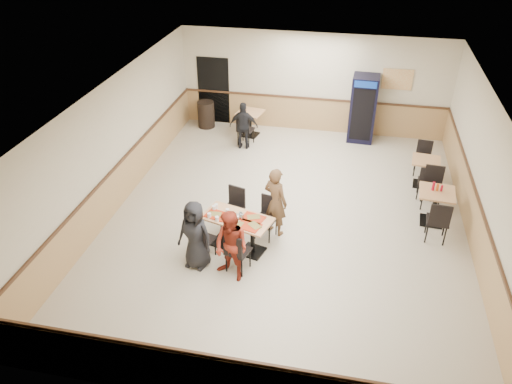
% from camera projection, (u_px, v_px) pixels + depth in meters
% --- Properties ---
extents(ground, '(10.00, 10.00, 0.00)m').
position_uv_depth(ground, '(286.00, 218.00, 11.50)').
color(ground, beige).
rests_on(ground, ground).
extents(room_shell, '(10.00, 10.00, 10.00)m').
position_uv_depth(room_shell, '(369.00, 153.00, 13.01)').
color(room_shell, silver).
rests_on(room_shell, ground).
extents(main_table, '(1.56, 1.07, 0.76)m').
position_uv_depth(main_table, '(237.00, 228.00, 10.33)').
color(main_table, black).
rests_on(main_table, ground).
extents(main_chairs, '(1.66, 1.95, 0.97)m').
position_uv_depth(main_chairs, '(235.00, 228.00, 10.36)').
color(main_chairs, black).
rests_on(main_chairs, ground).
extents(diner_woman_left, '(0.80, 0.61, 1.47)m').
position_uv_depth(diner_woman_left, '(195.00, 235.00, 9.73)').
color(diner_woman_left, black).
rests_on(diner_woman_left, ground).
extents(diner_woman_right, '(0.90, 0.82, 1.49)m').
position_uv_depth(diner_woman_right, '(231.00, 247.00, 9.41)').
color(diner_woman_right, maroon).
rests_on(diner_woman_right, ground).
extents(diner_man_opposite, '(0.69, 0.60, 1.59)m').
position_uv_depth(diner_man_opposite, '(275.00, 202.00, 10.65)').
color(diner_man_opposite, brown).
rests_on(diner_man_opposite, ground).
extents(lone_diner, '(0.83, 0.38, 1.39)m').
position_uv_depth(lone_diner, '(244.00, 126.00, 14.21)').
color(lone_diner, black).
rests_on(lone_diner, ground).
extents(tabletop_clutter, '(1.28, 0.76, 0.12)m').
position_uv_depth(tabletop_clutter, '(235.00, 218.00, 10.14)').
color(tabletop_clutter, '#B3270B').
rests_on(tabletop_clutter, main_table).
extents(side_table_near, '(0.82, 0.82, 0.81)m').
position_uv_depth(side_table_near, '(435.00, 202.00, 11.09)').
color(side_table_near, black).
rests_on(side_table_near, ground).
extents(side_table_near_chair_south, '(0.52, 0.52, 1.03)m').
position_uv_depth(side_table_near_chair_south, '(438.00, 219.00, 10.57)').
color(side_table_near_chair_south, black).
rests_on(side_table_near_chair_south, ground).
extents(side_table_near_chair_north, '(0.52, 0.52, 1.03)m').
position_uv_depth(side_table_near_chair_north, '(432.00, 188.00, 11.65)').
color(side_table_near_chair_north, black).
rests_on(side_table_near_chair_north, ground).
extents(side_table_far, '(0.75, 0.75, 0.73)m').
position_uv_depth(side_table_far, '(425.00, 168.00, 12.52)').
color(side_table_far, black).
rests_on(side_table_far, ground).
extents(side_table_far_chair_south, '(0.47, 0.47, 0.92)m').
position_uv_depth(side_table_far_chair_south, '(427.00, 181.00, 12.04)').
color(side_table_far_chair_south, black).
rests_on(side_table_far_chair_south, ground).
extents(side_table_far_chair_north, '(0.47, 0.47, 0.92)m').
position_uv_depth(side_table_far_chair_north, '(423.00, 159.00, 13.02)').
color(side_table_far_chair_north, black).
rests_on(side_table_far_chair_north, ground).
extents(condiment_caddy, '(0.23, 0.06, 0.20)m').
position_uv_depth(condiment_caddy, '(437.00, 187.00, 10.95)').
color(condiment_caddy, red).
rests_on(condiment_caddy, side_table_near).
extents(back_table, '(0.85, 0.85, 0.77)m').
position_uv_depth(back_table, '(250.00, 120.00, 15.03)').
color(back_table, black).
rests_on(back_table, ground).
extents(back_table_chair_lone, '(0.53, 0.53, 0.97)m').
position_uv_depth(back_table_chair_lone, '(246.00, 129.00, 14.53)').
color(back_table_chair_lone, black).
rests_on(back_table_chair_lone, ground).
extents(pepsi_cooler, '(0.77, 0.78, 1.96)m').
position_uv_depth(pepsi_cooler, '(363.00, 109.00, 14.54)').
color(pepsi_cooler, black).
rests_on(pepsi_cooler, ground).
extents(trash_bin, '(0.52, 0.52, 0.83)m').
position_uv_depth(trash_bin, '(206.00, 114.00, 15.63)').
color(trash_bin, black).
rests_on(trash_bin, ground).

